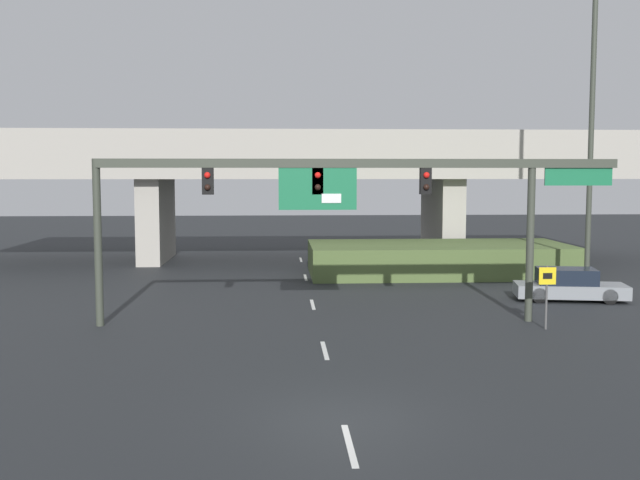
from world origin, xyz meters
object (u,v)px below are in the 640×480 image
Objects in this scene: signal_gantry at (348,188)px; highway_light_pole_near at (592,103)px; speed_limit_sign at (547,288)px; parked_sedan_near_right at (569,286)px.

highway_light_pole_near reaches higher than signal_gantry.
signal_gantry is at bearing -151.77° from highway_light_pole_near.
speed_limit_sign is (6.82, -1.48, -3.45)m from signal_gantry.
highway_light_pole_near is 8.25m from parked_sedan_near_right.
speed_limit_sign reaches higher than parked_sedan_near_right.
highway_light_pole_near is at bearing 59.90° from parked_sedan_near_right.
highway_light_pole_near reaches higher than parked_sedan_near_right.
signal_gantry is at bearing -146.64° from parked_sedan_near_right.
signal_gantry is 3.88× the size of parked_sedan_near_right.
parked_sedan_near_right is at bearing -129.94° from highway_light_pole_near.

